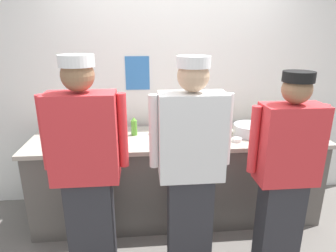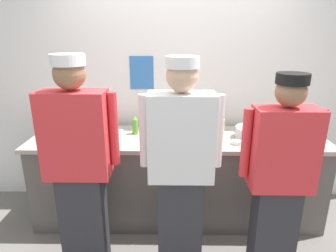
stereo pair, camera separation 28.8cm
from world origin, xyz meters
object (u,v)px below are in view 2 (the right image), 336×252
Objects in this scene: chef_center at (181,165)px; ramekin_red_sauce at (237,142)px; chef_far_right at (280,176)px; plate_stack_front at (163,131)px; mixing_bowl_steel at (252,133)px; ramekin_yellow_sauce at (302,137)px; deli_cup at (297,130)px; chefs_knife at (202,139)px; squeeze_bottle_secondary at (273,125)px; squeeze_bottle_spare at (135,125)px; ramekin_orange_sauce at (208,136)px; plate_stack_rear at (188,137)px; sheet_tray at (94,135)px; squeeze_bottle_primary at (222,126)px; chef_near_left at (79,163)px; ramekin_green_sauce at (280,130)px.

ramekin_red_sauce is (0.54, 0.53, -0.01)m from chef_center.
plate_stack_front is (-0.90, 0.87, 0.06)m from chef_far_right.
mixing_bowl_steel reaches higher than ramekin_yellow_sauce.
chef_far_right is 18.19× the size of deli_cup.
chefs_knife is (0.23, 0.65, -0.03)m from chef_center.
squeeze_bottle_secondary is 1.00× the size of squeeze_bottle_spare.
ramekin_orange_sauce is 0.07m from chefs_knife.
plate_stack_rear is 0.48× the size of sheet_tray.
plate_stack_rear is 0.94m from sheet_tray.
chef_far_right is at bearing -88.65° from mixing_bowl_steel.
squeeze_bottle_primary is 0.30m from ramekin_red_sauce.
chef_center is 19.36× the size of deli_cup.
squeeze_bottle_primary reaches higher than squeeze_bottle_spare.
squeeze_bottle_secondary is (0.88, 0.20, 0.06)m from plate_stack_rear.
plate_stack_rear is at bearing -168.17° from chefs_knife.
plate_stack_front is at bearing 51.96° from chef_near_left.
plate_stack_rear is at bearing -169.99° from deli_cup.
chef_near_left reaches higher than mixing_bowl_steel.
ramekin_red_sauce is at bearing -33.37° from ramekin_orange_sauce.
squeeze_bottle_primary is at bearing -172.29° from ramekin_green_sauce.
squeeze_bottle_spare is at bearing -179.42° from deli_cup.
mixing_bowl_steel is at bearing -150.14° from ramekin_green_sauce.
chefs_knife is (-0.98, -0.03, -0.02)m from ramekin_yellow_sauce.
squeeze_bottle_secondary is 1.73× the size of ramekin_orange_sauce.
chef_far_right reaches higher than squeeze_bottle_spare.
ramekin_green_sauce reaches higher than ramekin_orange_sauce.
squeeze_bottle_secondary is at bearing 40.55° from chef_center.
ramekin_green_sauce is at bearing 3.20° from squeeze_bottle_spare.
chefs_knife is (-0.51, 0.70, 0.03)m from chef_far_right.
deli_cup is (0.25, -0.00, -0.05)m from squeeze_bottle_secondary.
chef_near_left is 1.07× the size of chef_far_right.
chefs_knife is at bearing -12.80° from squeeze_bottle_spare.
plate_stack_front is 1.22m from ramekin_green_sauce.
ramekin_yellow_sauce is at bearing -8.90° from squeeze_bottle_primary.
squeeze_bottle_spare is at bearing 161.02° from plate_stack_rear.
mixing_bowl_steel is 1.22× the size of chefs_knife.
ramekin_orange_sauce is (0.45, -0.13, -0.01)m from plate_stack_front.
deli_cup reaches higher than ramekin_green_sauce.
chefs_knife is (-0.83, -0.24, -0.02)m from ramekin_green_sauce.
chef_near_left is 1.53m from chef_far_right.
plate_stack_front is 2.67× the size of ramekin_red_sauce.
chef_near_left is 1.65m from mixing_bowl_steel.
chef_near_left is at bearing 177.58° from chef_far_right.
squeeze_bottle_primary is 1.03× the size of squeeze_bottle_spare.
squeeze_bottle_secondary reaches higher than ramekin_green_sauce.
deli_cup is 0.33× the size of chefs_knife.
chef_far_right is 0.61m from ramekin_red_sauce.
chefs_knife is at bearing -3.58° from sheet_tray.
chef_near_left reaches higher than chefs_knife.
squeeze_bottle_spare is at bearing -179.16° from squeeze_bottle_secondary.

